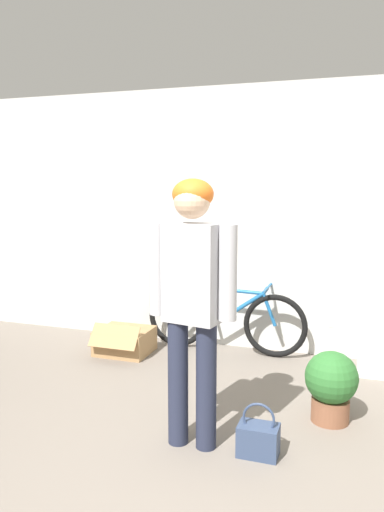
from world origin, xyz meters
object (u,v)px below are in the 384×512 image
potted_plant (331,383)px  handbag (258,439)px  bicycle (224,319)px  person (192,288)px  cardboard_box (125,341)px

potted_plant → handbag: bearing=-122.9°
bicycle → potted_plant: 1.61m
person → potted_plant: size_ratio=3.34×
person → handbag: person is taller
bicycle → handbag: size_ratio=4.76×
potted_plant → bicycle: bearing=132.6°
handbag → cardboard_box: handbag is taller
person → potted_plant: 1.27m
bicycle → handbag: 1.93m
cardboard_box → potted_plant: size_ratio=1.03×
handbag → cardboard_box: 2.16m
person → potted_plant: (0.82, 0.61, -0.75)m
cardboard_box → potted_plant: potted_plant is taller
handbag → potted_plant: potted_plant is taller
person → potted_plant: bearing=47.0°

